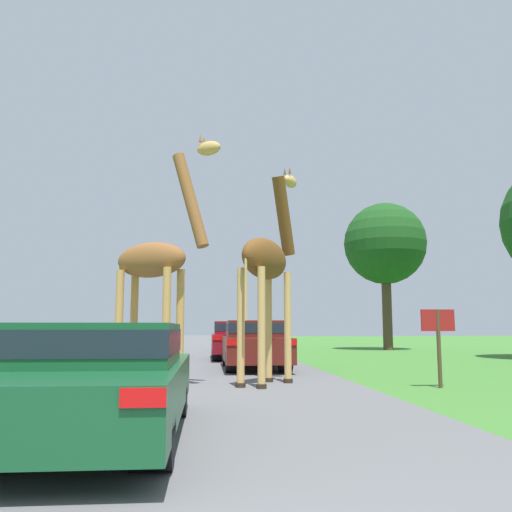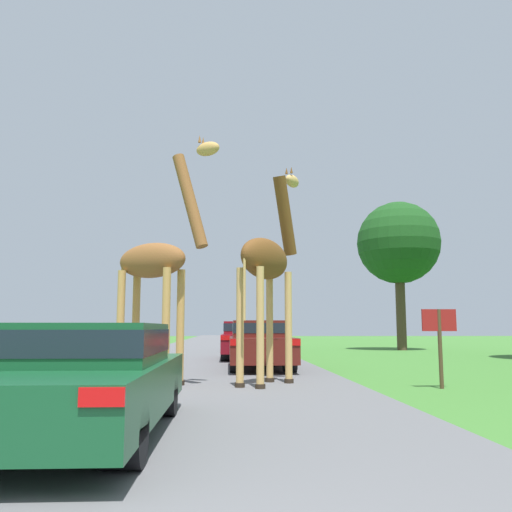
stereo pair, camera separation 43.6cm
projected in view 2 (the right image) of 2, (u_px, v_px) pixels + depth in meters
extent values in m
cube|color=#5B5B5E|center=(214.00, 349.00, 30.90)|extent=(7.26, 120.00, 0.00)
cylinder|color=tan|center=(270.00, 327.00, 12.20)|extent=(0.16, 0.16, 2.44)
cylinder|color=#2D2319|center=(270.00, 380.00, 12.04)|extent=(0.20, 0.20, 0.09)
cylinder|color=tan|center=(289.00, 327.00, 11.96)|extent=(0.16, 0.16, 2.44)
cylinder|color=#2D2319|center=(289.00, 381.00, 11.81)|extent=(0.20, 0.20, 0.09)
cylinder|color=tan|center=(240.00, 327.00, 11.11)|extent=(0.16, 0.16, 2.44)
cylinder|color=#2D2319|center=(240.00, 385.00, 10.95)|extent=(0.20, 0.20, 0.09)
cylinder|color=tan|center=(260.00, 327.00, 10.87)|extent=(0.16, 0.16, 2.44)
cylinder|color=#2D2319|center=(260.00, 386.00, 10.72)|extent=(0.20, 0.20, 0.09)
ellipsoid|color=brown|center=(265.00, 259.00, 11.73)|extent=(1.46, 1.83, 0.89)
cylinder|color=brown|center=(285.00, 216.00, 12.71)|extent=(0.71, 0.88, 1.86)
ellipsoid|color=tan|center=(292.00, 181.00, 13.18)|extent=(0.51, 0.60, 0.30)
cylinder|color=tan|center=(244.00, 287.00, 10.90)|extent=(0.06, 0.06, 1.34)
cone|color=brown|center=(287.00, 171.00, 13.09)|extent=(0.07, 0.07, 0.16)
cone|color=brown|center=(291.00, 170.00, 13.03)|extent=(0.07, 0.07, 0.16)
cylinder|color=tan|center=(180.00, 327.00, 11.53)|extent=(0.17, 0.17, 2.44)
cylinder|color=#2D2319|center=(179.00, 383.00, 11.38)|extent=(0.22, 0.22, 0.10)
cylinder|color=tan|center=(166.00, 327.00, 11.10)|extent=(0.17, 0.17, 2.44)
cylinder|color=#2D2319|center=(165.00, 385.00, 10.95)|extent=(0.22, 0.22, 0.10)
cylinder|color=tan|center=(136.00, 327.00, 12.12)|extent=(0.17, 0.17, 2.44)
cylinder|color=#2D2319|center=(134.00, 380.00, 11.97)|extent=(0.22, 0.22, 0.10)
cylinder|color=tan|center=(120.00, 327.00, 11.69)|extent=(0.17, 0.17, 2.44)
cylinder|color=#2D2319|center=(118.00, 382.00, 11.54)|extent=(0.22, 0.22, 0.10)
ellipsoid|color=brown|center=(152.00, 260.00, 11.80)|extent=(1.81, 1.42, 0.77)
cylinder|color=brown|center=(190.00, 200.00, 11.49)|extent=(0.90, 0.69, 2.11)
ellipsoid|color=tan|center=(208.00, 149.00, 11.42)|extent=(0.60, 0.50, 0.30)
cylinder|color=tan|center=(122.00, 292.00, 12.11)|extent=(0.06, 0.06, 1.34)
cone|color=brown|center=(203.00, 141.00, 11.58)|extent=(0.07, 0.07, 0.16)
cone|color=brown|center=(200.00, 139.00, 11.47)|extent=(0.07, 0.07, 0.16)
cube|color=#144C28|center=(85.00, 389.00, 6.02)|extent=(1.77, 4.71, 0.55)
cube|color=#144C28|center=(86.00, 343.00, 6.09)|extent=(1.59, 2.12, 0.44)
cube|color=#19232D|center=(86.00, 341.00, 6.09)|extent=(1.61, 2.14, 0.27)
cube|color=red|center=(102.00, 397.00, 3.74)|extent=(0.32, 0.03, 0.13)
cylinder|color=black|center=(58.00, 395.00, 7.35)|extent=(0.35, 0.58, 0.58)
cylinder|color=black|center=(163.00, 394.00, 7.42)|extent=(0.35, 0.58, 0.58)
cylinder|color=black|center=(124.00, 435.00, 4.63)|extent=(0.35, 0.58, 0.58)
cube|color=maroon|center=(246.00, 343.00, 21.13)|extent=(1.93, 4.72, 0.67)
cube|color=maroon|center=(246.00, 328.00, 21.20)|extent=(1.73, 2.13, 0.49)
cube|color=#19232D|center=(246.00, 327.00, 21.20)|extent=(1.75, 2.15, 0.30)
cube|color=red|center=(225.00, 338.00, 18.77)|extent=(0.35, 0.03, 0.16)
cube|color=red|center=(271.00, 338.00, 18.85)|extent=(0.35, 0.03, 0.16)
cylinder|color=black|center=(226.00, 349.00, 22.45)|extent=(0.39, 0.67, 0.67)
cylinder|color=black|center=(263.00, 349.00, 22.53)|extent=(0.39, 0.67, 0.67)
cylinder|color=black|center=(226.00, 352.00, 19.65)|extent=(0.39, 0.67, 0.67)
cylinder|color=black|center=(268.00, 352.00, 19.72)|extent=(0.39, 0.67, 0.67)
cube|color=gray|center=(249.00, 339.00, 28.07)|extent=(1.92, 4.50, 0.67)
cube|color=gray|center=(250.00, 327.00, 28.15)|extent=(1.73, 2.02, 0.57)
cube|color=#19232D|center=(250.00, 326.00, 28.15)|extent=(1.75, 2.04, 0.34)
cube|color=red|center=(235.00, 335.00, 25.82)|extent=(0.35, 0.03, 0.16)
cube|color=red|center=(268.00, 335.00, 25.90)|extent=(0.35, 0.03, 0.16)
cylinder|color=black|center=(234.00, 344.00, 29.33)|extent=(0.38, 0.69, 0.69)
cylinder|color=black|center=(263.00, 344.00, 29.40)|extent=(0.38, 0.69, 0.69)
cylinder|color=black|center=(235.00, 345.00, 26.66)|extent=(0.38, 0.69, 0.69)
cylinder|color=black|center=(266.00, 345.00, 26.73)|extent=(0.38, 0.69, 0.69)
cube|color=#561914|center=(260.00, 349.00, 15.99)|extent=(1.80, 4.50, 0.68)
cube|color=#561914|center=(260.00, 329.00, 16.06)|extent=(1.62, 2.02, 0.48)
cube|color=#19232D|center=(260.00, 328.00, 16.07)|extent=(1.64, 2.04, 0.29)
cube|color=red|center=(236.00, 342.00, 13.75)|extent=(0.32, 0.03, 0.16)
cube|color=red|center=(294.00, 342.00, 13.82)|extent=(0.32, 0.03, 0.16)
cylinder|color=black|center=(235.00, 357.00, 17.25)|extent=(0.36, 0.58, 0.58)
cylinder|color=black|center=(280.00, 356.00, 17.32)|extent=(0.36, 0.58, 0.58)
cylinder|color=black|center=(237.00, 362.00, 14.58)|extent=(0.36, 0.58, 0.58)
cylinder|color=black|center=(290.00, 362.00, 14.65)|extent=(0.36, 0.58, 0.58)
cylinder|color=#4C3828|center=(401.00, 302.00, 29.67)|extent=(0.53, 0.53, 5.22)
sphere|color=#194719|center=(398.00, 243.00, 30.10)|extent=(4.56, 4.56, 4.56)
cylinder|color=#4C3823|center=(440.00, 349.00, 10.83)|extent=(0.08, 0.08, 1.57)
cube|color=maroon|center=(439.00, 320.00, 10.91)|extent=(0.70, 0.04, 0.44)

